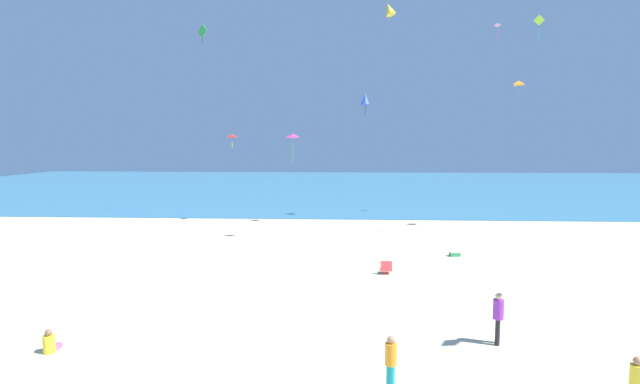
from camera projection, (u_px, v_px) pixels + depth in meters
name	position (u px, v px, depth m)	size (l,w,h in m)	color
ground_plane	(321.00, 271.00, 22.45)	(120.00, 120.00, 0.00)	beige
ocean_water	(337.00, 186.00, 67.41)	(120.00, 60.00, 0.05)	teal
beach_chair_far_left	(386.00, 268.00, 22.01)	(0.54, 0.57, 0.62)	#D13D3D
cooler_box	(455.00, 254.00, 25.46)	(0.58, 0.43, 0.25)	#339956
person_0	(498.00, 315.00, 14.24)	(0.40, 0.40, 1.57)	black
person_1	(50.00, 343.00, 13.77)	(0.36, 0.58, 0.69)	yellow
person_2	(391.00, 360.00, 11.46)	(0.38, 0.38, 1.42)	#19ADB2
person_3	(636.00, 383.00, 10.34)	(0.30, 0.30, 1.42)	orange
kite_orange	(518.00, 83.00, 32.26)	(1.01, 0.94, 1.25)	orange
kite_lime	(539.00, 21.00, 28.56)	(0.63, 0.18, 1.55)	#99DB33
kite_blue	(365.00, 99.00, 37.31)	(0.85, 0.88, 1.67)	blue
kite_pink	(498.00, 25.00, 37.55)	(0.59, 0.58, 1.49)	pink
kite_red	(232.00, 136.00, 35.92)	(0.76, 0.69, 1.04)	red
kite_yellow	(389.00, 9.00, 32.51)	(1.13, 1.04, 1.29)	yellow
kite_green	(202.00, 31.00, 39.42)	(0.94, 0.67, 1.49)	green
kite_magenta	(293.00, 136.00, 29.11)	(0.67, 0.54, 1.75)	#DB3DA8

